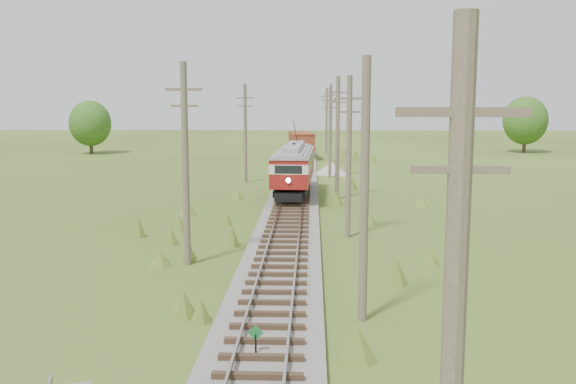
{
  "coord_description": "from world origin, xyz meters",
  "views": [
    {
      "loc": [
        1.39,
        -15.87,
        7.48
      ],
      "look_at": [
        0.0,
        20.21,
        2.12
      ],
      "focal_mm": 40.0,
      "sensor_mm": 36.0,
      "label": 1
    }
  ],
  "objects_px": {
    "switch_marker": "(256,340)",
    "gravel_pile": "(333,168)",
    "gondola": "(301,142)",
    "streetcar": "(294,165)"
  },
  "relations": [
    {
      "from": "switch_marker",
      "to": "streetcar",
      "type": "height_order",
      "value": "streetcar"
    },
    {
      "from": "streetcar",
      "to": "gondola",
      "type": "relative_size",
      "value": 1.41
    },
    {
      "from": "streetcar",
      "to": "gondola",
      "type": "height_order",
      "value": "streetcar"
    },
    {
      "from": "streetcar",
      "to": "gondola",
      "type": "distance_m",
      "value": 31.23
    },
    {
      "from": "gravel_pile",
      "to": "gondola",
      "type": "bearing_deg",
      "value": 101.5
    },
    {
      "from": "switch_marker",
      "to": "gravel_pile",
      "type": "xyz_separation_m",
      "value": [
        3.56,
        44.78,
        -0.05
      ]
    },
    {
      "from": "switch_marker",
      "to": "gravel_pile",
      "type": "relative_size",
      "value": 0.3
    },
    {
      "from": "streetcar",
      "to": "gravel_pile",
      "type": "xyz_separation_m",
      "value": [
        3.36,
        14.71,
        -1.88
      ]
    },
    {
      "from": "switch_marker",
      "to": "gravel_pile",
      "type": "distance_m",
      "value": 44.92
    },
    {
      "from": "streetcar",
      "to": "gravel_pile",
      "type": "distance_m",
      "value": 15.2
    }
  ]
}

